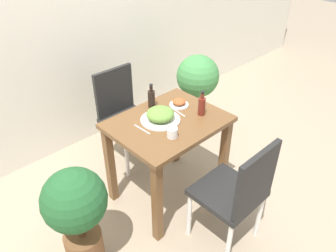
{
  "coord_description": "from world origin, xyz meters",
  "views": [
    {
      "loc": [
        -1.42,
        -1.49,
        2.08
      ],
      "look_at": [
        0.0,
        0.0,
        0.7
      ],
      "focal_mm": 35.0,
      "sensor_mm": 36.0,
      "label": 1
    }
  ],
  "objects_px": {
    "drink_cup": "(172,132)",
    "food_plate": "(160,115)",
    "chair_far": "(123,112)",
    "potted_plant_right": "(197,83)",
    "potted_plant_left": "(77,211)",
    "chair_near": "(238,191)",
    "sauce_bottle": "(151,98)",
    "side_plate": "(179,103)",
    "condiment_bottle": "(202,105)"
  },
  "relations": [
    {
      "from": "chair_far",
      "to": "potted_plant_left",
      "type": "xyz_separation_m",
      "value": [
        -0.93,
        -0.75,
        -0.01
      ]
    },
    {
      "from": "chair_near",
      "to": "potted_plant_left",
      "type": "relative_size",
      "value": 1.12
    },
    {
      "from": "chair_near",
      "to": "sauce_bottle",
      "type": "bearing_deg",
      "value": -93.07
    },
    {
      "from": "food_plate",
      "to": "condiment_bottle",
      "type": "bearing_deg",
      "value": -28.06
    },
    {
      "from": "chair_near",
      "to": "food_plate",
      "type": "relative_size",
      "value": 3.01
    },
    {
      "from": "potted_plant_right",
      "to": "chair_far",
      "type": "bearing_deg",
      "value": 169.12
    },
    {
      "from": "sauce_bottle",
      "to": "condiment_bottle",
      "type": "bearing_deg",
      "value": -60.34
    },
    {
      "from": "chair_near",
      "to": "potted_plant_left",
      "type": "height_order",
      "value": "chair_near"
    },
    {
      "from": "food_plate",
      "to": "potted_plant_left",
      "type": "distance_m",
      "value": 0.88
    },
    {
      "from": "chair_near",
      "to": "side_plate",
      "type": "xyz_separation_m",
      "value": [
        0.22,
        0.78,
        0.27
      ]
    },
    {
      "from": "side_plate",
      "to": "drink_cup",
      "type": "height_order",
      "value": "drink_cup"
    },
    {
      "from": "potted_plant_right",
      "to": "food_plate",
      "type": "bearing_deg",
      "value": -153.54
    },
    {
      "from": "drink_cup",
      "to": "food_plate",
      "type": "bearing_deg",
      "value": 68.64
    },
    {
      "from": "drink_cup",
      "to": "potted_plant_left",
      "type": "relative_size",
      "value": 0.09
    },
    {
      "from": "chair_near",
      "to": "potted_plant_left",
      "type": "distance_m",
      "value": 1.05
    },
    {
      "from": "food_plate",
      "to": "side_plate",
      "type": "bearing_deg",
      "value": 13.2
    },
    {
      "from": "side_plate",
      "to": "food_plate",
      "type": "bearing_deg",
      "value": -166.8
    },
    {
      "from": "side_plate",
      "to": "potted_plant_right",
      "type": "xyz_separation_m",
      "value": [
        0.69,
        0.41,
        -0.2
      ]
    },
    {
      "from": "food_plate",
      "to": "sauce_bottle",
      "type": "xyz_separation_m",
      "value": [
        0.09,
        0.2,
        0.03
      ]
    },
    {
      "from": "side_plate",
      "to": "potted_plant_left",
      "type": "height_order",
      "value": "side_plate"
    },
    {
      "from": "condiment_bottle",
      "to": "potted_plant_right",
      "type": "bearing_deg",
      "value": 43.32
    },
    {
      "from": "sauce_bottle",
      "to": "drink_cup",
      "type": "bearing_deg",
      "value": -112.47
    },
    {
      "from": "food_plate",
      "to": "sauce_bottle",
      "type": "bearing_deg",
      "value": 66.37
    },
    {
      "from": "food_plate",
      "to": "potted_plant_left",
      "type": "bearing_deg",
      "value": -171.72
    },
    {
      "from": "side_plate",
      "to": "drink_cup",
      "type": "distance_m",
      "value": 0.44
    },
    {
      "from": "side_plate",
      "to": "sauce_bottle",
      "type": "relative_size",
      "value": 0.75
    },
    {
      "from": "food_plate",
      "to": "sauce_bottle",
      "type": "relative_size",
      "value": 1.45
    },
    {
      "from": "chair_far",
      "to": "condiment_bottle",
      "type": "distance_m",
      "value": 0.87
    },
    {
      "from": "chair_far",
      "to": "potted_plant_right",
      "type": "relative_size",
      "value": 1.03
    },
    {
      "from": "sauce_bottle",
      "to": "condiment_bottle",
      "type": "relative_size",
      "value": 1.0
    },
    {
      "from": "chair_near",
      "to": "potted_plant_right",
      "type": "bearing_deg",
      "value": -127.48
    },
    {
      "from": "drink_cup",
      "to": "potted_plant_right",
      "type": "xyz_separation_m",
      "value": [
        1.03,
        0.68,
        -0.21
      ]
    },
    {
      "from": "condiment_bottle",
      "to": "potted_plant_left",
      "type": "relative_size",
      "value": 0.26
    },
    {
      "from": "chair_far",
      "to": "side_plate",
      "type": "distance_m",
      "value": 0.65
    },
    {
      "from": "side_plate",
      "to": "sauce_bottle",
      "type": "height_order",
      "value": "sauce_bottle"
    },
    {
      "from": "chair_far",
      "to": "sauce_bottle",
      "type": "height_order",
      "value": "sauce_bottle"
    },
    {
      "from": "condiment_bottle",
      "to": "side_plate",
      "type": "bearing_deg",
      "value": 97.31
    },
    {
      "from": "sauce_bottle",
      "to": "potted_plant_right",
      "type": "xyz_separation_m",
      "value": [
        0.86,
        0.27,
        -0.26
      ]
    },
    {
      "from": "drink_cup",
      "to": "sauce_bottle",
      "type": "distance_m",
      "value": 0.45
    },
    {
      "from": "sauce_bottle",
      "to": "potted_plant_left",
      "type": "height_order",
      "value": "sauce_bottle"
    },
    {
      "from": "side_plate",
      "to": "sauce_bottle",
      "type": "distance_m",
      "value": 0.23
    },
    {
      "from": "condiment_bottle",
      "to": "food_plate",
      "type": "bearing_deg",
      "value": 151.94
    },
    {
      "from": "chair_far",
      "to": "food_plate",
      "type": "bearing_deg",
      "value": -99.51
    },
    {
      "from": "chair_near",
      "to": "food_plate",
      "type": "xyz_separation_m",
      "value": [
        -0.04,
        0.72,
        0.29
      ]
    },
    {
      "from": "chair_near",
      "to": "side_plate",
      "type": "height_order",
      "value": "chair_near"
    },
    {
      "from": "chair_far",
      "to": "drink_cup",
      "type": "relative_size",
      "value": 11.94
    },
    {
      "from": "food_plate",
      "to": "drink_cup",
      "type": "bearing_deg",
      "value": -111.36
    },
    {
      "from": "drink_cup",
      "to": "sauce_bottle",
      "type": "xyz_separation_m",
      "value": [
        0.17,
        0.41,
        0.04
      ]
    },
    {
      "from": "chair_far",
      "to": "food_plate",
      "type": "xyz_separation_m",
      "value": [
        -0.11,
        -0.63,
        0.29
      ]
    },
    {
      "from": "chair_near",
      "to": "side_plate",
      "type": "relative_size",
      "value": 5.82
    }
  ]
}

